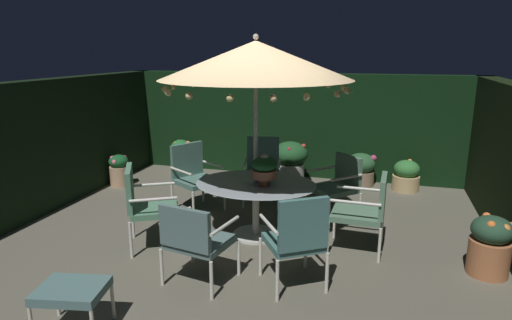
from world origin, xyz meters
TOP-DOWN VIEW (x-y plane):
  - ground_plane at (0.00, 0.00)m, footprint 6.82×6.89m
  - hedge_backdrop_rear at (0.00, 3.30)m, footprint 6.82×0.30m
  - hedge_backdrop_left at (-3.26, 0.00)m, footprint 0.30×6.89m
  - patio_dining_table at (0.12, 0.23)m, footprint 1.58×1.29m
  - patio_umbrella at (0.12, 0.23)m, footprint 2.37×2.37m
  - centerpiece_planter at (0.26, 0.14)m, footprint 0.32×0.32m
  - patio_chair_north at (1.51, 0.17)m, footprint 0.66×0.61m
  - patio_chair_northeast at (1.08, 1.22)m, footprint 0.82×0.82m
  - patio_chair_east at (-0.17, 1.60)m, footprint 0.69×0.70m
  - patio_chair_southeast at (-1.08, 0.95)m, footprint 0.82×0.82m
  - patio_chair_south at (-1.10, -0.46)m, footprint 0.83×0.84m
  - patio_chair_southwest at (-0.14, -1.14)m, footprint 0.74×0.69m
  - patio_chair_west at (0.89, -0.94)m, footprint 0.77×0.78m
  - ottoman_footrest at (-0.84, -2.16)m, footprint 0.64×0.54m
  - potted_plant_right_far at (-2.86, 1.65)m, footprint 0.34×0.36m
  - potted_plant_back_right at (2.85, -0.05)m, footprint 0.43×0.43m
  - potted_plant_back_center at (2.10, 2.82)m, footprint 0.46×0.46m
  - potted_plant_left_near at (1.32, 2.91)m, footprint 0.52×0.52m
  - potted_plant_back_left at (-2.25, 2.94)m, footprint 0.40×0.40m
  - potted_plant_right_near at (0.07, 2.62)m, footprint 0.64×0.64m

SIDE VIEW (x-z plane):
  - ground_plane at x=0.00m, z-range -0.02..0.00m
  - potted_plant_back_center at x=2.10m, z-range 0.00..0.53m
  - potted_plant_right_far at x=-2.86m, z-range 0.01..0.59m
  - potted_plant_left_near at x=1.32m, z-range 0.01..0.60m
  - potted_plant_back_left at x=-2.25m, z-range 0.00..0.63m
  - potted_plant_back_right at x=2.85m, z-range 0.01..0.68m
  - ottoman_footrest at x=-0.84m, z-range 0.16..0.59m
  - potted_plant_right_near at x=0.07m, z-range 0.04..0.82m
  - patio_chair_northeast at x=1.08m, z-range 0.07..0.98m
  - patio_chair_southwest at x=-0.14m, z-range 0.08..0.98m
  - patio_chair_north at x=1.51m, z-range 0.07..1.03m
  - patio_chair_southeast at x=-1.08m, z-range 0.07..1.07m
  - patio_chair_east at x=-0.17m, z-range 0.06..1.09m
  - patio_chair_west at x=0.89m, z-range 0.07..1.10m
  - patio_dining_table at x=0.12m, z-range 0.22..0.96m
  - patio_chair_south at x=-1.10m, z-range 0.08..1.11m
  - centerpiece_planter at x=0.26m, z-range 0.76..1.17m
  - hedge_backdrop_rear at x=0.00m, z-range 0.00..1.97m
  - hedge_backdrop_left at x=-3.26m, z-range 0.00..1.97m
  - patio_umbrella at x=0.12m, z-range 0.98..3.56m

